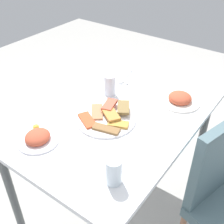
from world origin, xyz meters
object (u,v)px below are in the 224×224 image
Objects in this scene: salad_plate_rice at (38,138)px; paper_napkin at (128,78)px; dining_table at (116,128)px; soda_can at (110,85)px; drinking_glass at (114,171)px; spoon at (130,78)px; fork at (126,77)px; salad_plate_greens at (180,99)px; pide_platter at (107,118)px.

salad_plate_rice is 0.76m from paper_napkin.
dining_table is 0.26m from soda_can.
soda_can is at bearing -134.47° from dining_table.
spoon is (-0.75, -0.41, -0.05)m from drinking_glass.
fork is at bearing -90.00° from paper_napkin.
spoon is (-0.06, -0.37, -0.01)m from salad_plate_greens.
pide_platter is (0.06, -0.01, 0.11)m from dining_table.
pide_platter is 1.95× the size of spoon.
soda_can is 0.24m from fork.
dining_table is 0.12m from pide_platter.
dining_table is at bearing 45.53° from soda_can.
paper_napkin is at bearing -98.89° from salad_plate_greens.
salad_plate_greens is at bearing 66.86° from spoon.
salad_plate_rice is 1.19× the size of spoon.
dining_table is 3.52× the size of pide_platter.
spoon is at bearing 90.00° from paper_napkin.
fork is 0.04m from spoon.
drinking_glass is at bearing 18.22° from fork.
paper_napkin is at bearing 77.48° from fork.
salad_plate_greens reaches higher than paper_napkin.
salad_plate_rice is 1.68× the size of drinking_glass.
fork is (-0.75, -0.44, -0.05)m from drinking_glass.
salad_plate_greens reaches higher than spoon.
dining_table is 8.64× the size of paper_napkin.
pide_platter is 1.41× the size of salad_plate_greens.
fork is (-0.43, -0.17, -0.01)m from pide_platter.
paper_napkin is at bearing 179.73° from salad_plate_rice.
salad_plate_rice is at bearing -2.71° from soda_can.
fork is 1.17× the size of spoon.
soda_can is 1.05× the size of drinking_glass.
soda_can is 0.93× the size of paper_napkin.
soda_can is at bearing 5.44° from paper_napkin.
spoon is (0.00, 0.02, 0.00)m from paper_napkin.
salad_plate_greens is 1.17× the size of salad_plate_rice.
paper_napkin reaches higher than dining_table.
drinking_glass is (-0.01, 0.43, 0.04)m from salad_plate_rice.
salad_plate_rice is 0.43m from drinking_glass.
pide_platter is 0.47m from fork.
fork is (-0.06, -0.40, -0.01)m from salad_plate_greens.
pide_platter is at bearing -31.69° from salad_plate_greens.
pide_platter is 0.46m from spoon.
drinking_glass is (0.31, 0.27, 0.05)m from pide_platter.
salad_plate_rice is at bearing -0.27° from paper_napkin.
salad_plate_greens is at bearing -176.81° from drinking_glass.
soda_can reaches higher than drinking_glass.
drinking_glass is (0.68, 0.04, 0.04)m from salad_plate_greens.
salad_plate_rice reaches higher than spoon.
drinking_glass is at bearing 91.43° from salad_plate_rice.
soda_can reaches higher than dining_table.
salad_plate_greens reaches higher than fork.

